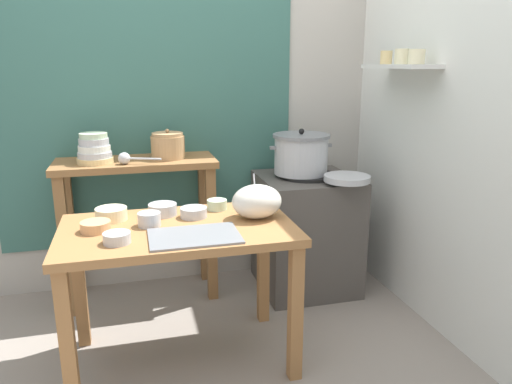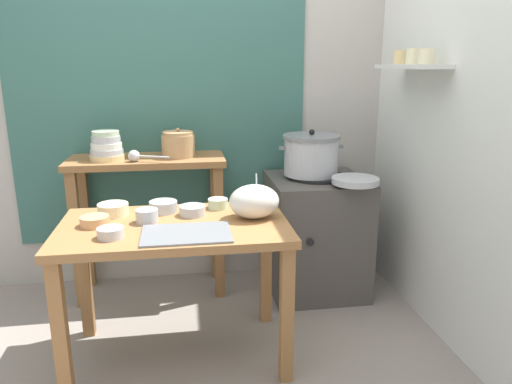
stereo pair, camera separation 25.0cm
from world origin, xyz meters
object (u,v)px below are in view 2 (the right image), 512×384
prep_bowl_0 (163,206)px  prep_bowl_4 (260,199)px  steamer_pot (311,155)px  prep_bowl_3 (113,209)px  prep_bowl_7 (218,203)px  prep_table (175,245)px  prep_bowl_1 (192,210)px  ladle (135,156)px  prep_bowl_6 (95,221)px  bowl_stack_enamel (107,147)px  back_shelf_table (149,192)px  serving_tray (186,234)px  stove_block (316,234)px  plastic_bag (254,201)px  clay_pot (178,144)px  wide_pan (355,181)px  prep_bowl_5 (147,215)px  prep_bowl_2 (111,232)px

prep_bowl_0 → prep_bowl_4: 0.52m
steamer_pot → prep_bowl_4: size_ratio=2.41×
prep_bowl_3 → prep_bowl_7: prep_bowl_3 is taller
prep_table → prep_bowl_1: bearing=52.3°
ladle → prep_bowl_6: size_ratio=1.78×
bowl_stack_enamel → prep_bowl_7: bowl_stack_enamel is taller
ladle → prep_bowl_4: bearing=-31.4°
back_shelf_table → serving_tray: bearing=-76.7°
steamer_pot → prep_bowl_6: size_ratio=3.03×
prep_bowl_7 → prep_bowl_6: bearing=-161.9°
prep_table → stove_block: size_ratio=1.41×
prep_bowl_3 → prep_bowl_4: (0.76, 0.06, 0.00)m
plastic_bag → serving_tray: bearing=-149.9°
prep_bowl_6 → stove_block: bearing=26.2°
prep_table → clay_pot: clay_pot is taller
plastic_bag → prep_bowl_6: 0.77m
steamer_pot → prep_bowl_1: size_ratio=3.09×
bowl_stack_enamel → prep_bowl_4: size_ratio=1.22×
clay_pot → back_shelf_table: bearing=-180.0°
plastic_bag → prep_bowl_1: bearing=163.2°
steamer_pot → prep_bowl_1: bearing=-144.3°
steamer_pot → prep_bowl_0: 1.04m
wide_pan → prep_bowl_5: size_ratio=2.58×
steamer_pot → back_shelf_table: bearing=173.9°
prep_bowl_5 → prep_bowl_0: bearing=65.2°
bowl_stack_enamel → prep_bowl_3: bearing=-80.7°
plastic_bag → prep_bowl_2: 0.70m
steamer_pot → clay_pot: bearing=172.4°
prep_table → serving_tray: serving_tray is taller
bowl_stack_enamel → prep_bowl_4: bowl_stack_enamel is taller
serving_tray → plastic_bag: 0.40m
ladle → prep_bowl_6: 0.68m
prep_table → back_shelf_table: back_shelf_table is taller
prep_bowl_7 → prep_bowl_3: bearing=-175.7°
steamer_pot → wide_pan: size_ratio=1.48×
steamer_pot → bowl_stack_enamel: (-1.25, 0.07, 0.07)m
ladle → prep_bowl_1: ladle is taller
prep_bowl_1 → prep_bowl_2: size_ratio=1.13×
ladle → prep_bowl_0: bearing=-69.9°
plastic_bag → prep_bowl_3: bearing=167.7°
prep_bowl_4 → prep_bowl_7: prep_bowl_4 is taller
bowl_stack_enamel → prep_bowl_0: size_ratio=1.45×
prep_bowl_0 → prep_bowl_5: 0.18m
serving_tray → prep_bowl_0: prep_bowl_0 is taller
prep_bowl_2 → plastic_bag: bearing=15.5°
back_shelf_table → prep_bowl_4: 0.83m
prep_table → prep_bowl_1: 0.20m
plastic_bag → back_shelf_table: bearing=126.9°
back_shelf_table → prep_bowl_2: back_shelf_table is taller
prep_table → clay_pot: size_ratio=5.36×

